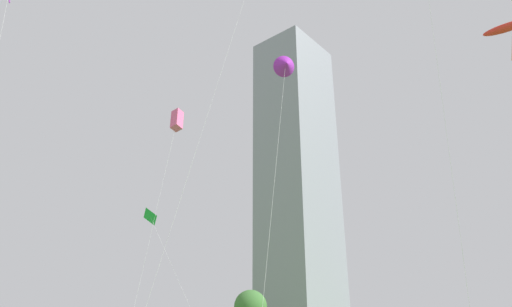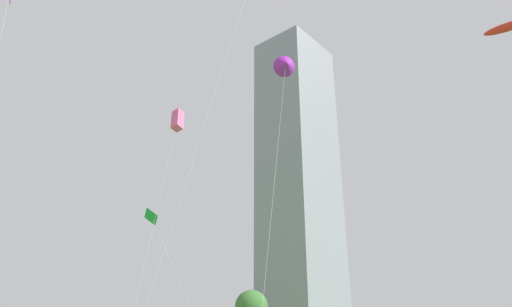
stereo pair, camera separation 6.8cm
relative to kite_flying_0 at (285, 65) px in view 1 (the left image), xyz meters
The scene contains 6 objects.
kite_flying_0 is the anchor object (origin of this frame).
kite_flying_2 18.88m from the kite_flying_0, 43.11° to the left, with size 4.16×1.47×24.58m.
kite_flying_3 15.68m from the kite_flying_0, 159.21° to the left, with size 1.26×4.09×21.61m.
kite_flying_5 24.33m from the kite_flying_0, 154.85° to the left, with size 8.99×1.39×13.65m.
park_tree_2 29.07m from the kite_flying_0, 127.84° to the left, with size 3.55×3.55×6.24m.
distant_highrise_0 129.21m from the kite_flying_0, 116.20° to the left, with size 20.70×25.03×106.93m, color gray.
Camera 1 is at (9.48, -7.87, 2.17)m, focal length 30.63 mm.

